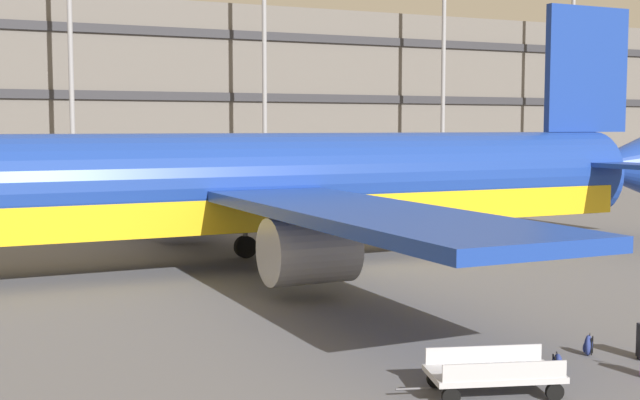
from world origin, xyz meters
name	(u,v)px	position (x,y,z in m)	size (l,w,h in m)	color
ground_plane	(362,261)	(0.00, 0.00, 0.00)	(600.00, 600.00, 0.00)	#5B5B60
terminal_structure	(127,99)	(0.00, 48.11, 7.81)	(129.33, 19.02, 15.62)	#605B56
airliner	(233,189)	(-4.96, 1.05, 2.97)	(42.86, 34.64, 10.82)	navy
light_mast_center_right	(264,39)	(7.75, 32.57, 12.11)	(1.80, 0.50, 20.87)	gray
light_mast_right	(444,31)	(24.02, 32.57, 13.46)	(1.80, 0.50, 23.49)	gray
light_mast_far_right	(573,37)	(37.85, 32.57, 13.48)	(1.80, 0.50, 23.53)	gray
backpack_black	(588,345)	(-1.28, -14.33, 0.23)	(0.37, 0.36, 0.54)	navy
backpack_large	(558,363)	(-2.80, -15.11, 0.20)	(0.30, 0.35, 0.45)	navy
baggage_cart	(494,373)	(-4.99, -15.81, 0.43)	(3.36, 1.97, 0.82)	#B7B7BC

